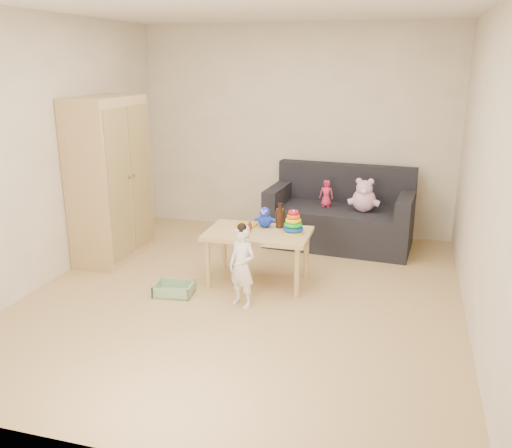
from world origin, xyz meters
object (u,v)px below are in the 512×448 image
(wardrobe, at_px, (110,180))
(sofa, at_px, (339,227))
(play_table, at_px, (258,257))
(toddler, at_px, (242,267))

(wardrobe, height_order, sofa, wardrobe)
(wardrobe, relative_size, play_table, 1.76)
(sofa, relative_size, toddler, 2.27)
(play_table, xyz_separation_m, toddler, (0.01, -0.57, 0.10))
(wardrobe, bearing_deg, sofa, 24.10)
(sofa, height_order, toddler, toddler)
(play_table, bearing_deg, toddler, -89.12)
(wardrobe, relative_size, sofa, 1.06)
(sofa, xyz_separation_m, play_table, (-0.63, -1.36, 0.03))
(wardrobe, xyz_separation_m, sofa, (2.41, 1.08, -0.66))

